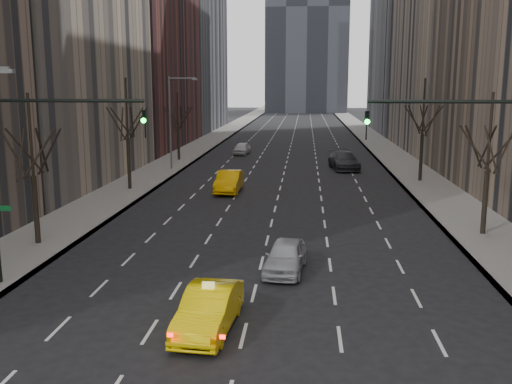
# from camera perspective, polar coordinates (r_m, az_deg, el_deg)

# --- Properties ---
(sidewalk_left) EXTENTS (4.50, 320.00, 0.15)m
(sidewalk_left) POSITION_cam_1_polar(r_m,az_deg,el_deg) (81.67, -5.14, 4.85)
(sidewalk_left) COLOR slate
(sidewalk_left) RESTS_ON ground
(sidewalk_right) EXTENTS (4.50, 320.00, 0.15)m
(sidewalk_right) POSITION_cam_1_polar(r_m,az_deg,el_deg) (81.07, 12.23, 4.60)
(sidewalk_right) COLOR slate
(sidewalk_right) RESTS_ON ground
(tree_lw_b) EXTENTS (3.36, 3.50, 7.82)m
(tree_lw_b) POSITION_cam_1_polar(r_m,az_deg,el_deg) (31.63, -21.36, 1.50)
(tree_lw_b) COLOR black
(tree_lw_b) RESTS_ON ground
(tree_lw_c) EXTENTS (3.36, 3.50, 8.74)m
(tree_lw_c) POSITION_cam_1_polar(r_m,az_deg,el_deg) (46.36, -12.68, 5.08)
(tree_lw_c) COLOR black
(tree_lw_c) RESTS_ON ground
(tree_lw_d) EXTENTS (3.36, 3.50, 7.36)m
(tree_lw_d) POSITION_cam_1_polar(r_m,az_deg,el_deg) (63.73, -7.79, 6.29)
(tree_lw_d) COLOR black
(tree_lw_d) RESTS_ON ground
(tree_rw_b) EXTENTS (3.36, 3.50, 7.82)m
(tree_rw_b) POSITION_cam_1_polar(r_m,az_deg,el_deg) (33.84, 22.12, 2.01)
(tree_rw_b) COLOR black
(tree_rw_b) RESTS_ON ground
(tree_rw_c) EXTENTS (3.36, 3.50, 8.74)m
(tree_rw_c) POSITION_cam_1_polar(r_m,az_deg,el_deg) (51.17, 16.29, 5.42)
(tree_rw_c) COLOR black
(tree_rw_c) RESTS_ON ground
(traffic_mast_left) EXTENTS (6.69, 0.39, 8.00)m
(traffic_mast_left) POSITION_cam_1_polar(r_m,az_deg,el_deg) (24.79, -21.71, 3.25)
(traffic_mast_left) COLOR black
(traffic_mast_left) RESTS_ON ground
(traffic_mast_right) EXTENTS (6.69, 0.39, 8.00)m
(traffic_mast_right) POSITION_cam_1_polar(r_m,az_deg,el_deg) (23.29, 22.74, 2.74)
(traffic_mast_right) COLOR black
(traffic_mast_right) RESTS_ON ground
(streetlight_far) EXTENTS (2.83, 0.22, 9.00)m
(streetlight_far) POSITION_cam_1_polar(r_m,az_deg,el_deg) (56.53, -8.25, 7.81)
(streetlight_far) COLOR slate
(streetlight_far) RESTS_ON ground
(taxi_sedan) EXTENTS (1.98, 4.72, 1.52)m
(taxi_sedan) POSITION_cam_1_polar(r_m,az_deg,el_deg) (20.11, -4.75, -11.60)
(taxi_sedan) COLOR yellow
(taxi_sedan) RESTS_ON ground
(silver_sedan_ahead) EXTENTS (2.12, 4.37, 1.44)m
(silver_sedan_ahead) POSITION_cam_1_polar(r_m,az_deg,el_deg) (26.02, 2.97, -6.43)
(silver_sedan_ahead) COLOR #A9ABB1
(silver_sedan_ahead) RESTS_ON ground
(far_taxi) EXTENTS (1.83, 5.09, 1.67)m
(far_taxi) POSITION_cam_1_polar(r_m,az_deg,el_deg) (44.94, -2.71, 1.04)
(far_taxi) COLOR #FFAE05
(far_taxi) RESTS_ON ground
(far_suv_grey) EXTENTS (3.20, 6.38, 1.78)m
(far_suv_grey) POSITION_cam_1_polar(r_m,az_deg,el_deg) (57.72, 8.79, 3.14)
(far_suv_grey) COLOR #2A2A2F
(far_suv_grey) RESTS_ON ground
(far_car_white) EXTENTS (2.01, 4.31, 1.43)m
(far_car_white) POSITION_cam_1_polar(r_m,az_deg,el_deg) (69.28, -1.43, 4.37)
(far_car_white) COLOR silver
(far_car_white) RESTS_ON ground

